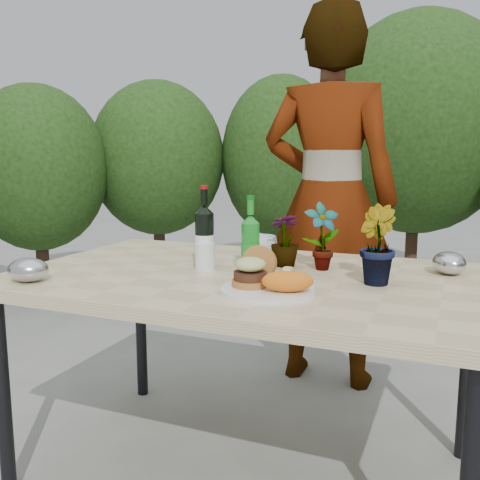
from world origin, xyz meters
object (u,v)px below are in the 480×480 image
at_px(wine_bottle, 205,237).
at_px(person, 329,200).
at_px(patio_table, 249,290).
at_px(dinner_plate, 267,290).

xyz_separation_m(wine_bottle, person, (0.25, 0.89, 0.07)).
bearing_deg(person, patio_table, 85.84).
bearing_deg(patio_table, dinner_plate, -56.18).
bearing_deg(dinner_plate, person, 94.32).
bearing_deg(patio_table, wine_bottle, 163.35).
distance_m(patio_table, wine_bottle, 0.26).
xyz_separation_m(patio_table, wine_bottle, (-0.20, 0.06, 0.17)).
height_order(patio_table, dinner_plate, dinner_plate).
relative_size(patio_table, wine_bottle, 5.40).
xyz_separation_m(dinner_plate, person, (-0.09, 1.16, 0.17)).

